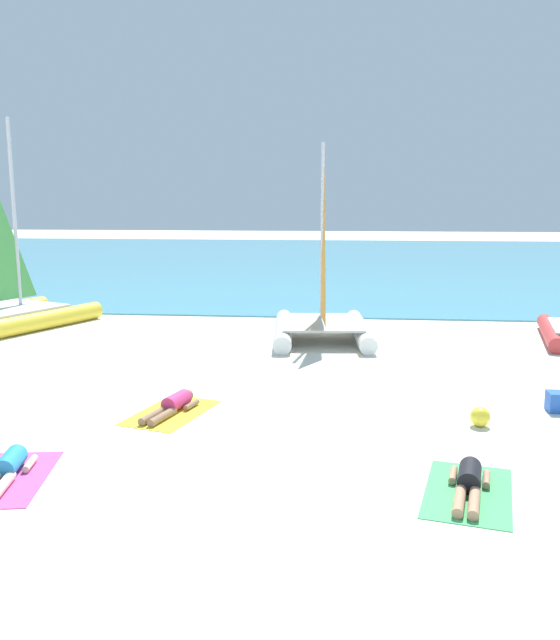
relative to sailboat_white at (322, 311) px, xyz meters
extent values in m
plane|color=silver|center=(-0.80, 0.70, -0.79)|extent=(120.00, 120.00, 0.00)
cube|color=#4C9EB7|center=(-0.80, 23.25, -0.77)|extent=(120.00, 40.00, 0.05)
cylinder|color=white|center=(-1.07, 0.04, -0.56)|extent=(0.79, 4.09, 0.46)
cylinder|color=white|center=(1.05, 0.21, -0.56)|extent=(0.79, 4.09, 0.46)
cube|color=silver|center=(0.01, -0.07, -0.30)|extent=(2.33, 2.77, 0.06)
cylinder|color=silver|center=(-0.04, 0.51, 2.09)|extent=(0.10, 0.10, 4.84)
pyramid|color=orange|center=(0.04, -0.44, 1.95)|extent=(0.23, 2.13, 4.07)
cylinder|color=#CC3838|center=(6.22, 0.56, -0.58)|extent=(1.10, 3.64, 0.41)
cylinder|color=yellow|center=(-8.35, 0.44, -0.52)|extent=(2.42, 4.53, 0.54)
cube|color=silver|center=(-9.57, 0.74, -0.22)|extent=(3.49, 3.77, 0.07)
cylinder|color=silver|center=(-9.29, 1.36, 2.56)|extent=(0.11, 0.11, 5.63)
cube|color=#D84C99|center=(-4.02, -9.66, -0.78)|extent=(1.40, 2.06, 0.01)
cylinder|color=#268CCC|center=(-4.06, -9.46, -0.63)|extent=(0.40, 0.66, 0.30)
sphere|color=beige|center=(-4.13, -9.06, -0.63)|extent=(0.22, 0.22, 0.22)
cylinder|color=beige|center=(-3.86, -10.09, -0.71)|extent=(0.27, 0.79, 0.14)
cylinder|color=beige|center=(-3.87, -9.27, -0.72)|extent=(0.17, 0.46, 0.10)
cube|color=yellow|center=(-2.49, -6.62, -0.78)|extent=(1.57, 2.13, 0.01)
cylinder|color=#D83372|center=(-2.44, -6.43, -0.63)|extent=(0.46, 0.68, 0.30)
sphere|color=#8C6647|center=(-2.32, -6.04, -0.63)|extent=(0.22, 0.22, 0.22)
cylinder|color=#8C6647|center=(-2.70, -7.03, -0.71)|extent=(0.35, 0.79, 0.14)
cylinder|color=#8C6647|center=(-2.53, -7.08, -0.71)|extent=(0.35, 0.79, 0.14)
cylinder|color=#8C6647|center=(-2.61, -6.22, -0.72)|extent=(0.22, 0.46, 0.10)
cylinder|color=#8C6647|center=(-2.18, -6.34, -0.72)|extent=(0.22, 0.46, 0.10)
cube|color=#4CB266|center=(2.27, -9.48, -0.78)|extent=(1.49, 2.10, 0.01)
cylinder|color=black|center=(2.32, -9.29, -0.63)|extent=(0.43, 0.67, 0.30)
sphere|color=tan|center=(2.41, -8.89, -0.63)|extent=(0.22, 0.22, 0.22)
cylinder|color=tan|center=(2.08, -9.90, -0.71)|extent=(0.31, 0.79, 0.14)
cylinder|color=tan|center=(2.26, -9.94, -0.71)|extent=(0.31, 0.79, 0.14)
cylinder|color=tan|center=(2.13, -9.09, -0.72)|extent=(0.20, 0.46, 0.10)
cylinder|color=tan|center=(2.56, -9.19, -0.72)|extent=(0.20, 0.46, 0.10)
sphere|color=yellow|center=(2.93, -6.81, -0.62)|extent=(0.34, 0.34, 0.34)
camera|label=1|loc=(0.60, -17.92, 3.04)|focal=37.37mm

